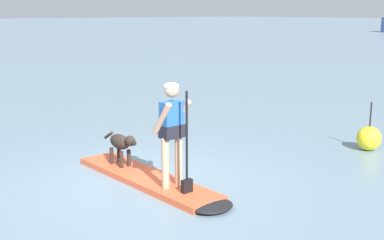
{
  "coord_description": "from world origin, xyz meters",
  "views": [
    {
      "loc": [
        6.49,
        -4.51,
        2.76
      ],
      "look_at": [
        0.0,
        1.0,
        0.9
      ],
      "focal_mm": 46.53,
      "sensor_mm": 36.0,
      "label": 1
    }
  ],
  "objects_px": {
    "paddleboard": "(154,182)",
    "dog": "(121,144)",
    "person_paddler": "(172,128)",
    "marker_buoy": "(369,138)"
  },
  "relations": [
    {
      "from": "paddleboard",
      "to": "dog",
      "type": "height_order",
      "value": "dog"
    },
    {
      "from": "paddleboard",
      "to": "person_paddler",
      "type": "distance_m",
      "value": 1.1
    },
    {
      "from": "dog",
      "to": "marker_buoy",
      "type": "relative_size",
      "value": 0.99
    },
    {
      "from": "person_paddler",
      "to": "dog",
      "type": "relative_size",
      "value": 1.64
    },
    {
      "from": "paddleboard",
      "to": "marker_buoy",
      "type": "bearing_deg",
      "value": 75.82
    },
    {
      "from": "marker_buoy",
      "to": "paddleboard",
      "type": "bearing_deg",
      "value": -104.18
    },
    {
      "from": "paddleboard",
      "to": "dog",
      "type": "relative_size",
      "value": 3.5
    },
    {
      "from": "dog",
      "to": "paddleboard",
      "type": "bearing_deg",
      "value": 0.62
    },
    {
      "from": "person_paddler",
      "to": "marker_buoy",
      "type": "xyz_separation_m",
      "value": [
        0.66,
        4.53,
        -0.79
      ]
    },
    {
      "from": "person_paddler",
      "to": "paddleboard",
      "type": "bearing_deg",
      "value": -179.38
    }
  ]
}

